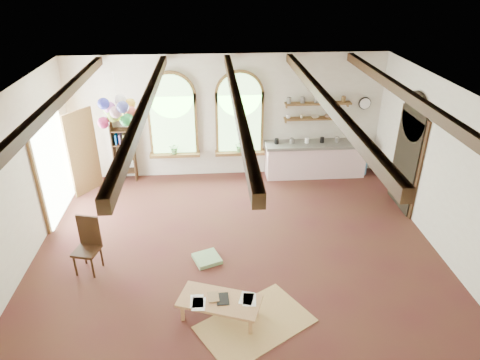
{
  "coord_description": "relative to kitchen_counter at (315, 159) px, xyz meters",
  "views": [
    {
      "loc": [
        -0.45,
        -6.99,
        5.22
      ],
      "look_at": [
        0.1,
        0.6,
        1.27
      ],
      "focal_mm": 32.0,
      "sensor_mm": 36.0,
      "label": 1
    }
  ],
  "objects": [
    {
      "name": "floor",
      "position": [
        -2.3,
        -3.2,
        -0.48
      ],
      "size": [
        8.0,
        8.0,
        0.0
      ],
      "primitive_type": "plane",
      "color": "#4D211F",
      "rests_on": "ground"
    },
    {
      "name": "ceiling_beams",
      "position": [
        -2.3,
        -3.2,
        2.62
      ],
      "size": [
        6.2,
        6.8,
        0.18
      ],
      "primitive_type": null,
      "color": "#3C2313",
      "rests_on": "ceiling"
    },
    {
      "name": "window_left",
      "position": [
        -3.7,
        0.23,
        1.16
      ],
      "size": [
        1.3,
        0.28,
        2.2
      ],
      "color": "brown",
      "rests_on": "floor"
    },
    {
      "name": "window_right",
      "position": [
        -2.0,
        0.23,
        1.16
      ],
      "size": [
        1.3,
        0.28,
        2.2
      ],
      "color": "brown",
      "rests_on": "floor"
    },
    {
      "name": "left_doorway",
      "position": [
        -6.25,
        -1.4,
        0.67
      ],
      "size": [
        0.1,
        1.9,
        2.5
      ],
      "primitive_type": "cube",
      "color": "brown",
      "rests_on": "floor"
    },
    {
      "name": "right_doorway",
      "position": [
        1.65,
        -1.7,
        0.62
      ],
      "size": [
        0.1,
        1.3,
        2.4
      ],
      "primitive_type": "cube",
      "color": "black",
      "rests_on": "floor"
    },
    {
      "name": "kitchen_counter",
      "position": [
        0.0,
        0.0,
        0.0
      ],
      "size": [
        2.68,
        0.62,
        0.94
      ],
      "color": "#FBD5DA",
      "rests_on": "floor"
    },
    {
      "name": "wall_shelf_lower",
      "position": [
        0.0,
        0.18,
        1.07
      ],
      "size": [
        1.7,
        0.24,
        0.04
      ],
      "primitive_type": "cube",
      "color": "brown",
      "rests_on": "wall_back"
    },
    {
      "name": "wall_shelf_upper",
      "position": [
        0.0,
        0.18,
        1.47
      ],
      "size": [
        1.7,
        0.24,
        0.04
      ],
      "primitive_type": "cube",
      "color": "brown",
      "rests_on": "wall_back"
    },
    {
      "name": "wall_clock",
      "position": [
        1.25,
        0.25,
        1.42
      ],
      "size": [
        0.32,
        0.04,
        0.32
      ],
      "primitive_type": "cylinder",
      "rotation": [
        1.57,
        0.0,
        0.0
      ],
      "color": "black",
      "rests_on": "wall_back"
    },
    {
      "name": "bookshelf",
      "position": [
        -5.0,
        0.12,
        0.42
      ],
      "size": [
        0.53,
        0.32,
        1.8
      ],
      "color": "#3C2313",
      "rests_on": "floor"
    },
    {
      "name": "coffee_table",
      "position": [
        -2.7,
        -5.0,
        -0.15
      ],
      "size": [
        1.43,
        1.0,
        0.37
      ],
      "color": "tan",
      "rests_on": "floor"
    },
    {
      "name": "side_chair",
      "position": [
        -5.09,
        -3.61,
        -0.16
      ],
      "size": [
        0.53,
        0.53,
        1.08
      ],
      "color": "#3C2313",
      "rests_on": "floor"
    },
    {
      "name": "floor_mat",
      "position": [
        -2.14,
        -5.2,
        -0.47
      ],
      "size": [
        2.06,
        1.84,
        0.02
      ],
      "primitive_type": "cube",
      "rotation": [
        0.0,
        0.0,
        0.55
      ],
      "color": "tan",
      "rests_on": "floor"
    },
    {
      "name": "floor_cushion",
      "position": [
        -2.91,
        -3.5,
        -0.44
      ],
      "size": [
        0.61,
        0.61,
        0.08
      ],
      "primitive_type": "cube",
      "rotation": [
        0.0,
        0.0,
        0.37
      ],
      "color": "#79A16F",
      "rests_on": "floor"
    },
    {
      "name": "water_jug_a",
      "position": [
        0.8,
        0.0,
        -0.25
      ],
      "size": [
        0.27,
        0.27,
        0.53
      ],
      "color": "#619AD1",
      "rests_on": "floor"
    },
    {
      "name": "water_jug_b",
      "position": [
        1.31,
        0.0,
        -0.24
      ],
      "size": [
        0.28,
        0.28,
        0.55
      ],
      "color": "#619AD1",
      "rests_on": "floor"
    },
    {
      "name": "balloon_cluster",
      "position": [
        -4.71,
        -1.31,
        1.86
      ],
      "size": [
        0.78,
        0.83,
        1.15
      ],
      "color": "white",
      "rests_on": "floor"
    },
    {
      "name": "table_book",
      "position": [
        -2.88,
        -4.95,
        -0.09
      ],
      "size": [
        0.19,
        0.26,
        0.02
      ],
      "primitive_type": "imported",
      "rotation": [
        0.0,
        0.0,
        0.07
      ],
      "color": "olive",
      "rests_on": "coffee_table"
    },
    {
      "name": "tablet",
      "position": [
        -2.65,
        -4.99,
        -0.1
      ],
      "size": [
        0.21,
        0.29,
        0.01
      ],
      "primitive_type": "cube",
      "rotation": [
        0.0,
        0.0,
        0.04
      ],
      "color": "black",
      "rests_on": "coffee_table"
    },
    {
      "name": "potted_plant_left",
      "position": [
        -3.7,
        0.12,
        0.37
      ],
      "size": [
        0.27,
        0.23,
        0.3
      ],
      "primitive_type": "imported",
      "color": "#598C4C",
      "rests_on": "window_left"
    },
    {
      "name": "potted_plant_right",
      "position": [
        -2.0,
        0.12,
        0.37
      ],
      "size": [
        0.27,
        0.23,
        0.3
      ],
      "primitive_type": "imported",
      "color": "#598C4C",
      "rests_on": "window_right"
    },
    {
      "name": "shelf_cup_a",
      "position": [
        -0.75,
        0.18,
        1.14
      ],
      "size": [
        0.12,
        0.1,
        0.1
      ],
      "primitive_type": "imported",
      "color": "white",
      "rests_on": "wall_shelf_lower"
    },
    {
      "name": "shelf_cup_b",
      "position": [
        -0.4,
        0.18,
        1.14
      ],
      "size": [
        0.1,
        0.1,
        0.09
      ],
      "primitive_type": "imported",
      "color": "beige",
      "rests_on": "wall_shelf_lower"
    },
    {
      "name": "shelf_bowl_a",
      "position": [
        -0.05,
        0.18,
        1.12
      ],
      "size": [
        0.22,
        0.22,
        0.05
      ],
      "primitive_type": "imported",
      "color": "beige",
      "rests_on": "wall_shelf_lower"
    },
    {
      "name": "shelf_bowl_b",
      "position": [
        0.3,
        0.18,
        1.12
      ],
      "size": [
        0.2,
        0.2,
        0.06
      ],
      "primitive_type": "imported",
      "color": "#8C664C",
      "rests_on": "wall_shelf_lower"
    },
    {
      "name": "shelf_vase",
      "position": [
        0.65,
        0.18,
        1.19
      ],
      "size": [
        0.18,
        0.18,
        0.19
      ],
      "primitive_type": "imported",
      "color": "slate",
      "rests_on": "wall_shelf_lower"
    }
  ]
}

